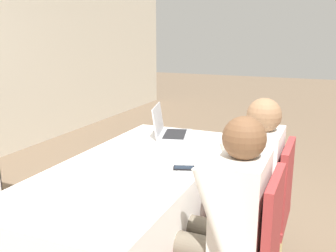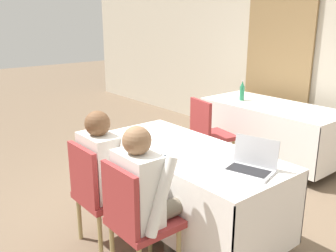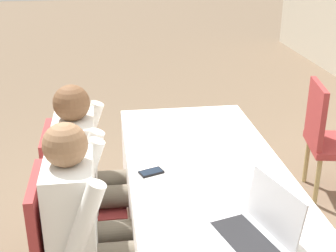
{
  "view_description": "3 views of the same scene",
  "coord_description": "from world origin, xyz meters",
  "px_view_note": "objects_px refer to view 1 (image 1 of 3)",
  "views": [
    {
      "loc": [
        -1.88,
        -1.02,
        1.5
      ],
      "look_at": [
        0.0,
        -0.21,
        1.0
      ],
      "focal_mm": 40.0,
      "sensor_mm": 36.0,
      "label": 1
    },
    {
      "loc": [
        2.22,
        -2.04,
        1.85
      ],
      "look_at": [
        0.0,
        -0.21,
        1.0
      ],
      "focal_mm": 40.0,
      "sensor_mm": 36.0,
      "label": 2
    },
    {
      "loc": [
        2.14,
        -0.5,
        1.92
      ],
      "look_at": [
        0.0,
        -0.21,
        1.0
      ],
      "focal_mm": 50.0,
      "sensor_mm": 36.0,
      "label": 3
    }
  ],
  "objects_px": {
    "person_white_shirt": "(247,179)",
    "cell_phone": "(184,168)",
    "laptop": "(170,131)",
    "person_checkered_shirt": "(224,217)",
    "chair_near_right": "(263,206)",
    "chair_near_left": "(244,251)"
  },
  "relations": [
    {
      "from": "cell_phone",
      "to": "laptop",
      "type": "bearing_deg",
      "value": 9.24
    },
    {
      "from": "chair_near_left",
      "to": "person_checkered_shirt",
      "type": "height_order",
      "value": "person_checkered_shirt"
    },
    {
      "from": "laptop",
      "to": "person_checkered_shirt",
      "type": "height_order",
      "value": "person_checkered_shirt"
    },
    {
      "from": "chair_near_right",
      "to": "person_white_shirt",
      "type": "bearing_deg",
      "value": -90.0
    },
    {
      "from": "person_checkered_shirt",
      "to": "chair_near_left",
      "type": "bearing_deg",
      "value": 90.0
    },
    {
      "from": "chair_near_right",
      "to": "person_white_shirt",
      "type": "distance_m",
      "value": 0.19
    },
    {
      "from": "laptop",
      "to": "chair_near_left",
      "type": "relative_size",
      "value": 0.45
    },
    {
      "from": "person_checkered_shirt",
      "to": "cell_phone",
      "type": "bearing_deg",
      "value": -131.81
    },
    {
      "from": "laptop",
      "to": "cell_phone",
      "type": "relative_size",
      "value": 2.88
    },
    {
      "from": "laptop",
      "to": "person_checkered_shirt",
      "type": "xyz_separation_m",
      "value": [
        -0.9,
        -0.67,
        -0.15
      ]
    },
    {
      "from": "laptop",
      "to": "person_checkered_shirt",
      "type": "relative_size",
      "value": 0.35
    },
    {
      "from": "cell_phone",
      "to": "chair_near_right",
      "type": "xyz_separation_m",
      "value": [
        0.24,
        -0.42,
        -0.27
      ]
    },
    {
      "from": "cell_phone",
      "to": "person_white_shirt",
      "type": "height_order",
      "value": "person_white_shirt"
    },
    {
      "from": "person_checkered_shirt",
      "to": "person_white_shirt",
      "type": "distance_m",
      "value": 0.53
    },
    {
      "from": "laptop",
      "to": "cell_phone",
      "type": "xyz_separation_m",
      "value": [
        -0.62,
        -0.35,
        -0.04
      ]
    },
    {
      "from": "chair_near_right",
      "to": "person_white_shirt",
      "type": "xyz_separation_m",
      "value": [
        0.0,
        0.1,
        0.16
      ]
    },
    {
      "from": "laptop",
      "to": "cell_phone",
      "type": "bearing_deg",
      "value": -166.05
    },
    {
      "from": "person_white_shirt",
      "to": "cell_phone",
      "type": "bearing_deg",
      "value": -52.72
    },
    {
      "from": "chair_near_left",
      "to": "chair_near_right",
      "type": "distance_m",
      "value": 0.53
    },
    {
      "from": "chair_near_left",
      "to": "person_checkered_shirt",
      "type": "bearing_deg",
      "value": -90.0
    },
    {
      "from": "laptop",
      "to": "chair_near_left",
      "type": "bearing_deg",
      "value": -155.13
    },
    {
      "from": "chair_near_left",
      "to": "person_white_shirt",
      "type": "distance_m",
      "value": 0.56
    }
  ]
}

